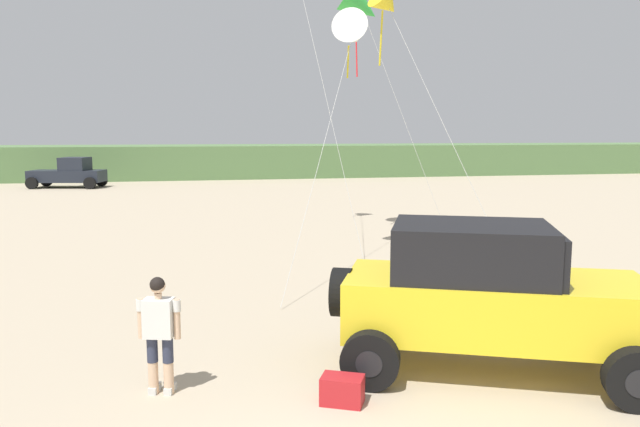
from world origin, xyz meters
TOP-DOWN VIEW (x-y plane):
  - dune_ridge at (4.49, 45.51)m, footprint 90.00×8.29m
  - jeep at (2.99, 3.23)m, footprint 5.00×3.85m
  - person_watching at (-1.86, 3.38)m, footprint 0.60×0.39m
  - cooler_box at (0.54, 2.55)m, footprint 0.66×0.57m
  - distant_pickup at (-9.33, 37.13)m, footprint 4.89×3.21m
  - kite_yellow_diamond at (3.82, 11.02)m, footprint 2.78×4.04m
  - kite_red_delta at (3.31, 12.62)m, footprint 3.74×6.49m
  - kite_white_parafoil at (4.42, 15.81)m, footprint 3.59×2.64m

SIDE VIEW (x-z plane):
  - cooler_box at x=0.54m, z-range 0.00..0.38m
  - person_watching at x=-1.86m, z-range 0.10..1.77m
  - distant_pickup at x=-9.33m, z-range -0.05..1.93m
  - jeep at x=2.99m, z-range 0.07..2.33m
  - dune_ridge at x=4.49m, z-range 0.00..2.54m
  - kite_red_delta at x=3.31m, z-range 2.90..10.01m
  - kite_yellow_diamond at x=3.82m, z-range 3.24..10.75m
  - kite_white_parafoil at x=4.42m, z-range 3.50..12.29m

